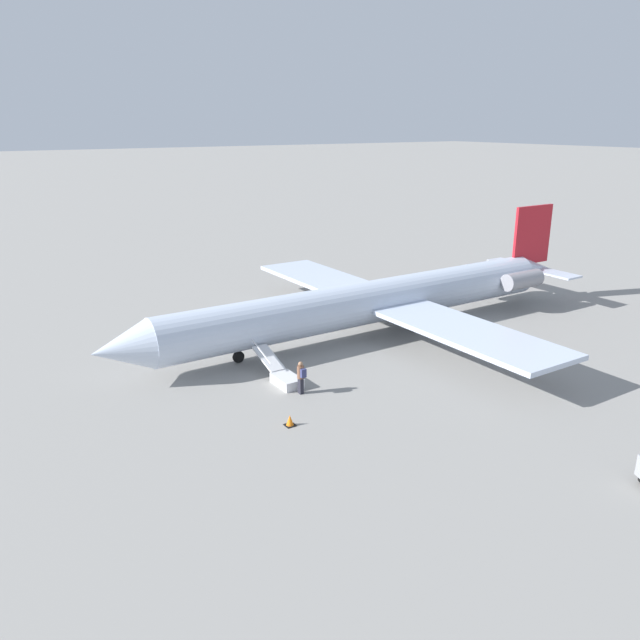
{
  "coord_description": "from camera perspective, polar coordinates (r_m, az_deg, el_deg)",
  "views": [
    {
      "loc": [
        23.41,
        30.83,
        13.27
      ],
      "look_at": [
        4.31,
        0.9,
        1.93
      ],
      "focal_mm": 35.0,
      "sensor_mm": 36.0,
      "label": 1
    }
  ],
  "objects": [
    {
      "name": "ground_plane",
      "position": [
        40.92,
        4.42,
        -1.26
      ],
      "size": [
        600.0,
        600.0,
        0.0
      ],
      "primitive_type": "plane",
      "color": "gray"
    },
    {
      "name": "airplane_main",
      "position": [
        40.89,
        5.66,
        1.87
      ],
      "size": [
        35.42,
        26.96,
        7.26
      ],
      "rotation": [
        0.0,
        0.0,
        0.01
      ],
      "color": "silver",
      "rests_on": "ground"
    },
    {
      "name": "boarding_stairs",
      "position": [
        33.26,
        -3.4,
        -5.12
      ],
      "size": [
        1.11,
        4.03,
        1.77
      ],
      "rotation": [
        0.0,
        0.0,
        -1.56
      ],
      "color": "silver",
      "rests_on": "ground"
    },
    {
      "name": "passenger",
      "position": [
        31.66,
        -1.75,
        -5.09
      ],
      "size": [
        0.36,
        0.54,
        1.74
      ],
      "rotation": [
        0.0,
        0.0,
        -1.56
      ],
      "color": "#23232D",
      "rests_on": "ground"
    },
    {
      "name": "traffic_cone_near_stairs",
      "position": [
        28.82,
        -2.77,
        -9.18
      ],
      "size": [
        0.47,
        0.47,
        0.52
      ],
      "color": "black",
      "rests_on": "ground"
    }
  ]
}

